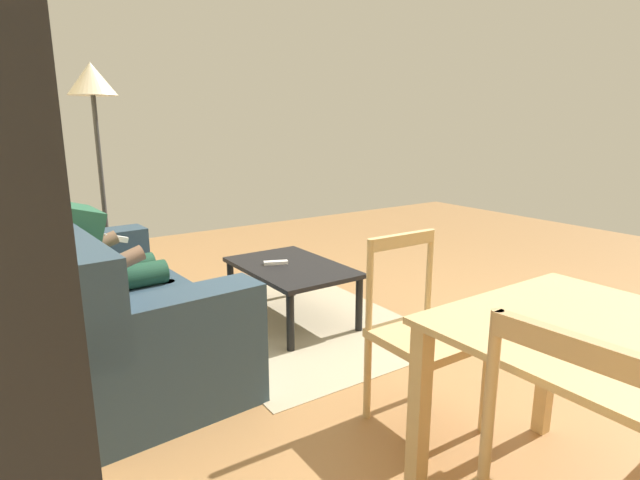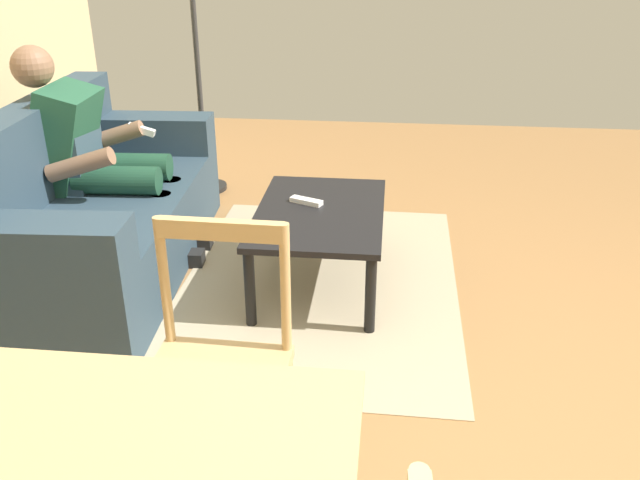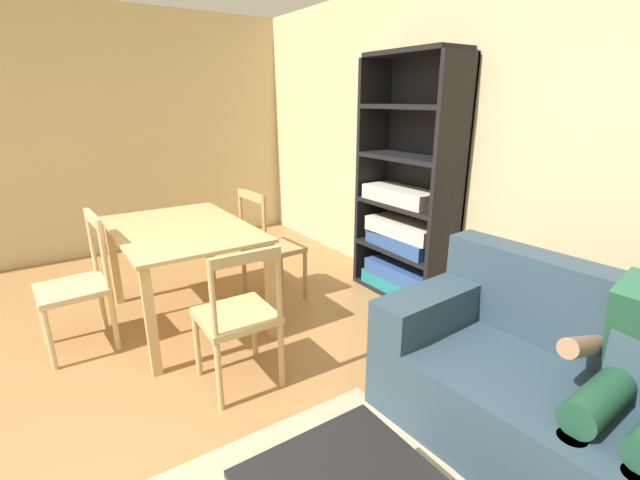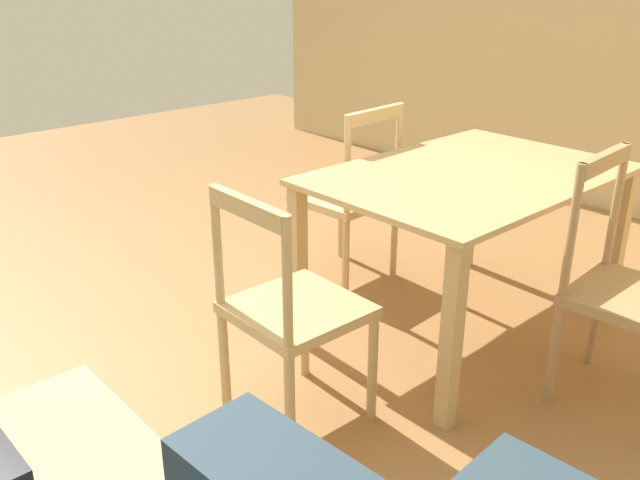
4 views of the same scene
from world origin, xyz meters
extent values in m
plane|color=#9E7042|center=(0.00, 0.00, 0.00)|extent=(8.72, 8.72, 0.00)
cube|color=#C8B586|center=(-3.36, 0.00, 1.28)|extent=(0.12, 5.51, 2.57)
cube|color=tan|center=(-1.28, 0.79, 0.73)|extent=(1.32, 0.91, 0.02)
cube|color=tan|center=(-1.88, 0.39, 0.36)|extent=(0.06, 0.06, 0.72)
cube|color=tan|center=(-0.67, 0.39, 0.36)|extent=(0.06, 0.06, 0.72)
cube|color=tan|center=(-1.88, 1.20, 0.36)|extent=(0.06, 0.06, 0.72)
cube|color=tan|center=(-0.67, 1.20, 0.36)|extent=(0.06, 0.06, 0.72)
cube|color=tan|center=(-1.28, 1.55, 0.44)|extent=(0.45, 0.45, 0.04)
cylinder|color=tan|center=(-1.07, 1.37, 0.22)|extent=(0.04, 0.04, 0.44)
cylinder|color=tan|center=(-1.45, 1.35, 0.22)|extent=(0.04, 0.04, 0.44)
cylinder|color=tan|center=(-1.07, 1.37, 0.69)|extent=(0.03, 0.03, 0.51)
cylinder|color=tan|center=(-1.45, 1.35, 0.69)|extent=(0.03, 0.03, 0.51)
cube|color=tan|center=(-1.26, 1.36, 0.91)|extent=(0.38, 0.06, 0.06)
cube|color=tan|center=(-0.32, 0.79, 0.44)|extent=(0.43, 0.43, 0.04)
cylinder|color=tan|center=(-0.50, 0.99, 0.22)|extent=(0.04, 0.04, 0.44)
cylinder|color=tan|center=(-0.51, 0.61, 0.22)|extent=(0.04, 0.04, 0.44)
cylinder|color=tan|center=(-0.12, 0.98, 0.22)|extent=(0.04, 0.04, 0.44)
cylinder|color=tan|center=(-0.13, 0.60, 0.22)|extent=(0.04, 0.04, 0.44)
cylinder|color=tan|center=(-0.12, 0.98, 0.66)|extent=(0.03, 0.03, 0.45)
cylinder|color=tan|center=(-0.13, 0.60, 0.66)|extent=(0.03, 0.03, 0.45)
cube|color=tan|center=(-0.13, 0.79, 0.86)|extent=(0.04, 0.38, 0.06)
cube|color=#D1B27F|center=(-1.28, 0.04, 0.44)|extent=(0.45, 0.45, 0.04)
cylinder|color=#D1B27F|center=(-1.45, -0.16, 0.22)|extent=(0.04, 0.04, 0.44)
cylinder|color=#D1B27F|center=(-1.07, -0.14, 0.22)|extent=(0.04, 0.04, 0.44)
cylinder|color=#D1B27F|center=(-1.48, 0.22, 0.22)|extent=(0.04, 0.04, 0.44)
cylinder|color=#D1B27F|center=(-1.10, 0.24, 0.22)|extent=(0.04, 0.04, 0.44)
cylinder|color=#D1B27F|center=(-1.48, 0.22, 0.68)|extent=(0.03, 0.03, 0.49)
cylinder|color=#D1B27F|center=(-1.10, 0.24, 0.68)|extent=(0.03, 0.03, 0.49)
cube|color=#D1B27F|center=(-1.29, 0.23, 0.89)|extent=(0.38, 0.06, 0.06)
camera|label=1|loc=(-1.79, 2.40, 1.40)|focal=28.23mm
camera|label=2|loc=(-1.86, 0.31, 1.66)|focal=37.21mm
camera|label=3|loc=(1.84, -0.06, 1.64)|focal=24.42mm
camera|label=4|loc=(1.04, 2.40, 1.57)|focal=38.28mm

